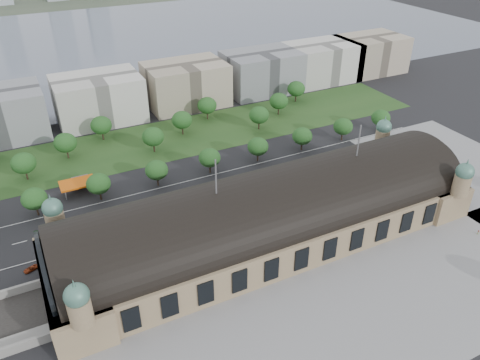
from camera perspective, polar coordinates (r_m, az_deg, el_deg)
name	(u,v)px	position (r m, az deg, el deg)	size (l,w,h in m)	color
ground	(269,239)	(168.67, 3.59, -7.24)	(900.00, 900.00, 0.00)	black
station	(270,216)	(162.47, 3.71, -4.41)	(150.00, 48.40, 44.30)	#99835F
plaza_south	(373,314)	(148.03, 15.92, -15.42)	(190.00, 48.00, 0.12)	gray
plaza_east	(472,174)	(230.54, 26.41, 0.68)	(56.00, 100.00, 0.12)	gray
road_slab	(179,201)	(190.11, -7.39, -2.50)	(260.00, 26.00, 0.10)	black
grass_belt	(150,143)	(237.24, -10.88, 4.46)	(300.00, 45.00, 0.10)	#23471C
petrol_station	(79,182)	(205.87, -18.99, -0.27)	(14.00, 13.00, 5.05)	#D2580C
lake	(94,41)	(429.62, -17.33, 15.82)	(700.00, 320.00, 0.08)	slate
far_shore	(59,1)	(623.67, -21.25, 19.68)	(700.00, 120.00, 0.14)	#44513D
office_3	(99,99)	(265.72, -16.85, 9.48)	(45.00, 32.00, 24.00)	silver
office_4	(186,84)	(277.39, -6.61, 11.52)	(45.00, 32.00, 24.00)	#B3A38C
office_5	(262,72)	(297.13, 2.65, 13.04)	(45.00, 32.00, 24.00)	gray
office_6	(322,62)	(320.57, 9.93, 14.00)	(45.00, 32.00, 24.00)	silver
office_7	(370,54)	(345.02, 15.53, 14.58)	(45.00, 32.00, 24.00)	#B3A38C
tree_row_2	(34,199)	(192.52, -23.80, -2.11)	(9.60, 9.60, 11.52)	#2D2116
tree_row_3	(98,184)	(193.56, -16.88, -0.44)	(9.60, 9.60, 11.52)	#2D2116
tree_row_4	(157,170)	(197.54, -10.13, 1.19)	(9.60, 9.60, 11.52)	#2D2116
tree_row_5	(210,158)	(204.28, -3.73, 2.72)	(9.60, 9.60, 11.52)	#2D2116
tree_row_6	(258,146)	(213.51, 2.20, 4.11)	(9.60, 9.60, 11.52)	#2D2116
tree_row_7	(302,136)	(224.94, 7.60, 5.33)	(9.60, 9.60, 11.52)	#2D2116
tree_row_8	(343,127)	(238.25, 12.46, 6.38)	(9.60, 9.60, 11.52)	#2D2116
tree_row_9	(381,118)	(253.14, 16.79, 7.28)	(9.60, 9.60, 11.52)	#2D2116
tree_belt_3	(23,163)	(218.65, -24.89, 1.87)	(10.40, 10.40, 12.48)	#2D2116
tree_belt_4	(65,143)	(229.87, -20.53, 4.28)	(10.40, 10.40, 12.48)	#2D2116
tree_belt_5	(101,125)	(242.66, -16.57, 6.42)	(10.40, 10.40, 12.48)	#2D2116
tree_belt_6	(153,137)	(224.79, -10.56, 5.21)	(10.40, 10.40, 12.48)	#2D2116
tree_belt_7	(182,120)	(240.27, -7.10, 7.28)	(10.40, 10.40, 12.48)	#2D2116
tree_belt_8	(207,105)	(256.79, -4.03, 9.06)	(10.40, 10.40, 12.48)	#2D2116
tree_belt_9	(259,115)	(244.45, 2.35, 7.93)	(10.40, 10.40, 12.48)	#2D2116
tree_belt_10	(279,101)	(262.91, 4.76, 9.57)	(10.40, 10.40, 12.48)	#2D2116
tree_belt_11	(296,89)	(281.95, 6.87, 10.98)	(10.40, 10.40, 12.48)	#2D2116
traffic_car_2	(76,240)	(176.74, -19.32, -6.93)	(2.26, 4.90, 1.36)	black
traffic_car_3	(185,198)	(190.02, -6.78, -2.20)	(2.08, 5.12, 1.49)	maroon
traffic_car_4	(220,188)	(195.64, -2.45, -0.94)	(1.53, 3.80, 1.29)	navy
traffic_car_5	(270,169)	(209.03, 3.65, 1.34)	(1.58, 4.54, 1.50)	#55595D
traffic_car_6	(388,154)	(232.30, 17.60, 3.06)	(2.14, 4.63, 1.29)	white
parked_car_0	(76,248)	(172.93, -19.37, -7.84)	(1.71, 4.90, 1.61)	black
parked_car_1	(31,269)	(170.03, -24.15, -9.86)	(2.14, 4.65, 1.29)	maroon
parked_car_2	(82,249)	(172.31, -18.72, -7.93)	(1.80, 4.44, 1.29)	#1A274A
parked_car_3	(140,237)	(171.85, -12.11, -6.84)	(1.80, 4.47, 1.52)	#57595E
parked_car_4	(149,235)	(172.37, -11.08, -6.56)	(1.67, 4.79, 1.58)	silver
parked_car_5	(145,230)	(174.91, -11.45, -5.97)	(2.67, 5.80, 1.61)	gray
parked_car_6	(124,235)	(174.19, -13.91, -6.49)	(2.30, 5.65, 1.64)	black
bus_west	(196,209)	(181.19, -5.41, -3.53)	(3.12, 13.33, 3.71)	#BB1D35
bus_mid	(252,187)	(194.56, 1.48, -0.82)	(2.52, 10.76, 3.00)	beige
bus_east	(310,173)	(206.08, 8.49, 0.82)	(2.61, 11.16, 3.11)	silver
pedestrian_0	(478,232)	(190.77, 27.04, -5.71)	(0.85, 0.49, 1.73)	gray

